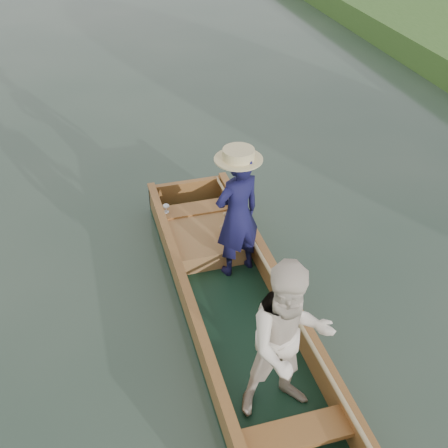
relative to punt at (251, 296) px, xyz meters
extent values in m
plane|color=#283D30|center=(-0.07, 0.17, -0.57)|extent=(120.00, 120.00, 0.00)
cube|color=black|center=(-0.07, 0.17, -0.53)|extent=(1.10, 5.00, 0.08)
cube|color=#9B6230|center=(-0.58, 0.17, -0.33)|extent=(0.08, 5.00, 0.32)
cube|color=#9B6230|center=(0.44, 0.17, -0.33)|extent=(0.08, 5.00, 0.32)
cube|color=#9B6230|center=(-0.07, 2.63, -0.33)|extent=(1.10, 0.08, 0.32)
cube|color=#9B6230|center=(-0.58, 0.17, -0.15)|extent=(0.10, 5.00, 0.04)
cube|color=#9B6230|center=(0.44, 0.17, -0.15)|extent=(0.10, 5.00, 0.04)
cube|color=#9B6230|center=(-0.07, 2.07, -0.27)|extent=(0.94, 0.30, 0.05)
cube|color=#9B6230|center=(-0.07, -1.43, -0.27)|extent=(0.94, 0.30, 0.05)
imported|color=#15133E|center=(0.16, 1.00, 0.30)|extent=(0.67, 0.54, 1.59)
cylinder|color=beige|center=(0.16, 1.00, 1.06)|extent=(0.52, 0.52, 0.12)
imported|color=silver|center=(0.01, -0.97, 0.33)|extent=(0.81, 0.64, 1.65)
cube|color=#AD5537|center=(-0.10, 1.50, -0.38)|extent=(0.85, 0.90, 0.22)
sphere|color=tan|center=(0.18, 1.40, -0.16)|extent=(0.20, 0.20, 0.20)
sphere|color=tan|center=(0.18, 1.39, -0.01)|extent=(0.15, 0.15, 0.15)
sphere|color=tan|center=(0.12, 1.39, 0.06)|extent=(0.06, 0.06, 0.06)
sphere|color=tan|center=(0.24, 1.39, 0.06)|extent=(0.06, 0.06, 0.06)
sphere|color=tan|center=(0.18, 1.33, -0.02)|extent=(0.06, 0.06, 0.06)
sphere|color=tan|center=(0.09, 1.38, -0.13)|extent=(0.07, 0.07, 0.07)
sphere|color=tan|center=(0.27, 1.38, -0.13)|extent=(0.07, 0.07, 0.07)
sphere|color=tan|center=(0.13, 1.37, -0.24)|extent=(0.08, 0.08, 0.08)
sphere|color=tan|center=(0.23, 1.37, -0.24)|extent=(0.08, 0.08, 0.08)
cylinder|color=silver|center=(-0.48, 2.07, -0.24)|extent=(0.07, 0.07, 0.01)
cylinder|color=silver|center=(-0.48, 2.07, -0.20)|extent=(0.01, 0.01, 0.08)
ellipsoid|color=silver|center=(-0.48, 2.07, -0.14)|extent=(0.09, 0.09, 0.05)
cylinder|color=tan|center=(0.36, 0.36, -0.11)|extent=(0.04, 4.58, 0.20)
camera|label=1|loc=(-1.41, -3.96, 3.90)|focal=45.00mm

